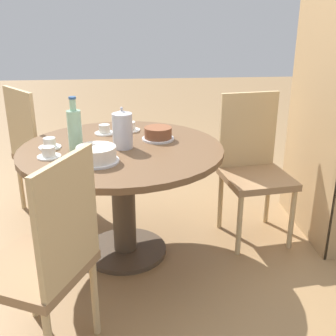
% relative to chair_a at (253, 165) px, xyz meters
% --- Properties ---
extents(ground_plane, '(14.00, 14.00, 0.00)m').
position_rel_chair_a_xyz_m(ground_plane, '(0.19, -0.86, -0.50)').
color(ground_plane, '#937047').
extents(dining_table, '(1.21, 1.21, 0.72)m').
position_rel_chair_a_xyz_m(dining_table, '(0.19, -0.86, 0.05)').
color(dining_table, '#473828').
rests_on(dining_table, ground_plane).
extents(chair_a, '(0.47, 0.47, 0.97)m').
position_rel_chair_a_xyz_m(chair_a, '(0.00, 0.00, 0.00)').
color(chair_a, tan).
rests_on(chair_a, ground_plane).
extents(chair_b, '(0.59, 0.59, 0.97)m').
position_rel_chair_a_xyz_m(chair_b, '(-0.46, -1.47, 0.00)').
color(chair_b, tan).
rests_on(chair_b, ground_plane).
extents(chair_c, '(0.56, 0.56, 0.97)m').
position_rel_chair_a_xyz_m(chair_c, '(1.02, -1.17, 0.00)').
color(chair_c, tan).
rests_on(chair_c, ground_plane).
extents(bookshelf, '(0.84, 0.28, 1.94)m').
position_rel_chair_a_xyz_m(bookshelf, '(-0.04, 0.50, 0.39)').
color(bookshelf, tan).
rests_on(bookshelf, ground_plane).
extents(coffee_pot, '(0.12, 0.12, 0.24)m').
position_rel_chair_a_xyz_m(coffee_pot, '(0.20, -0.85, 0.32)').
color(coffee_pot, silver).
rests_on(coffee_pot, dining_table).
extents(water_bottle, '(0.08, 0.08, 0.31)m').
position_rel_chair_a_xyz_m(water_bottle, '(0.22, -1.12, 0.34)').
color(water_bottle, '#99C6A3').
rests_on(water_bottle, dining_table).
extents(cake_main, '(0.24, 0.24, 0.09)m').
position_rel_chair_a_xyz_m(cake_main, '(0.43, -0.99, 0.25)').
color(cake_main, silver).
rests_on(cake_main, dining_table).
extents(cake_second, '(0.20, 0.20, 0.08)m').
position_rel_chair_a_xyz_m(cake_second, '(0.05, -0.64, 0.25)').
color(cake_second, silver).
rests_on(cake_second, dining_table).
extents(cup_a, '(0.13, 0.13, 0.06)m').
position_rel_chair_a_xyz_m(cup_a, '(0.33, -1.26, 0.24)').
color(cup_a, white).
rests_on(cup_a, dining_table).
extents(cup_b, '(0.13, 0.13, 0.06)m').
position_rel_chair_a_xyz_m(cup_b, '(-0.11, -0.98, 0.24)').
color(cup_b, white).
rests_on(cup_b, dining_table).
extents(cup_c, '(0.13, 0.13, 0.06)m').
position_rel_chair_a_xyz_m(cup_c, '(0.16, -1.28, 0.24)').
color(cup_c, white).
rests_on(cup_c, dining_table).
extents(cup_d, '(0.13, 0.13, 0.06)m').
position_rel_chair_a_xyz_m(cup_d, '(-0.16, -0.81, 0.24)').
color(cup_d, white).
rests_on(cup_d, dining_table).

